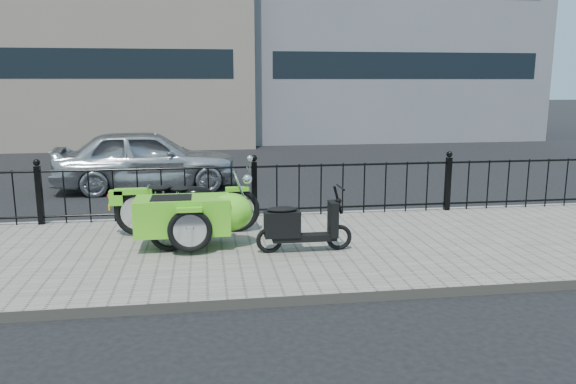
{
  "coord_description": "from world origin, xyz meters",
  "views": [
    {
      "loc": [
        -0.82,
        -8.11,
        2.43
      ],
      "look_at": [
        0.38,
        -0.1,
        0.82
      ],
      "focal_mm": 35.0,
      "sensor_mm": 36.0,
      "label": 1
    }
  ],
  "objects": [
    {
      "name": "ground",
      "position": [
        0.0,
        0.0,
        0.0
      ],
      "size": [
        120.0,
        120.0,
        0.0
      ],
      "primitive_type": "plane",
      "color": "black",
      "rests_on": "ground"
    },
    {
      "name": "curb",
      "position": [
        0.0,
        1.44,
        0.06
      ],
      "size": [
        30.0,
        0.1,
        0.12
      ],
      "primitive_type": "cube",
      "color": "gray",
      "rests_on": "ground"
    },
    {
      "name": "sedan_car",
      "position": [
        -2.13,
        4.8,
        0.69
      ],
      "size": [
        4.17,
        1.96,
        1.38
      ],
      "primitive_type": "imported",
      "rotation": [
        0.0,
        0.0,
        1.65
      ],
      "color": "#AFB1B6",
      "rests_on": "ground"
    },
    {
      "name": "spare_tire",
      "position": [
        -1.33,
        -0.53,
        0.4
      ],
      "size": [
        0.57,
        0.15,
        0.57
      ],
      "primitive_type": "torus",
      "rotation": [
        1.57,
        0.0,
        0.12
      ],
      "color": "black",
      "rests_on": "sidewalk"
    },
    {
      "name": "iron_fence",
      "position": [
        0.0,
        1.3,
        0.59
      ],
      "size": [
        14.11,
        0.11,
        1.08
      ],
      "color": "black",
      "rests_on": "sidewalk"
    },
    {
      "name": "scooter",
      "position": [
        0.41,
        -0.8,
        0.47
      ],
      "size": [
        1.33,
        0.39,
        0.9
      ],
      "color": "black",
      "rests_on": "sidewalk"
    },
    {
      "name": "sidewalk",
      "position": [
        0.0,
        -0.5,
        0.06
      ],
      "size": [
        30.0,
        3.8,
        0.12
      ],
      "primitive_type": "cube",
      "color": "slate",
      "rests_on": "ground"
    },
    {
      "name": "motorcycle_sidecar",
      "position": [
        -0.97,
        -0.25,
        0.59
      ],
      "size": [
        2.28,
        1.48,
        0.98
      ],
      "color": "black",
      "rests_on": "sidewalk"
    }
  ]
}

